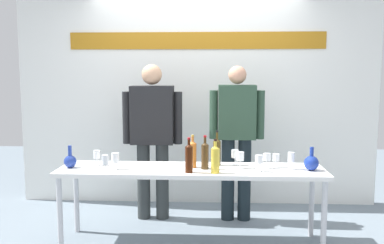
% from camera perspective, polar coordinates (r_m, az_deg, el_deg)
% --- Properties ---
extents(ground_plane, '(10.00, 10.00, 0.00)m').
position_cam_1_polar(ground_plane, '(4.13, -0.11, -16.12)').
color(ground_plane, slate).
extents(back_wall, '(4.34, 0.11, 3.00)m').
position_cam_1_polar(back_wall, '(5.10, 0.64, 5.62)').
color(back_wall, white).
rests_on(back_wall, ground).
extents(display_table, '(2.46, 0.56, 0.72)m').
position_cam_1_polar(display_table, '(3.92, -0.11, -7.14)').
color(display_table, white).
rests_on(display_table, ground).
extents(decanter_blue_left, '(0.12, 0.12, 0.21)m').
position_cam_1_polar(decanter_blue_left, '(4.07, -16.23, -5.08)').
color(decanter_blue_left, navy).
rests_on(decanter_blue_left, display_table).
extents(decanter_blue_right, '(0.13, 0.13, 0.22)m').
position_cam_1_polar(decanter_blue_right, '(3.95, 15.92, -5.33)').
color(decanter_blue_right, navy).
rests_on(decanter_blue_right, display_table).
extents(presenter_left, '(0.65, 0.22, 1.69)m').
position_cam_1_polar(presenter_left, '(4.56, -5.40, -1.18)').
color(presenter_left, '#2D3132').
rests_on(presenter_left, ground).
extents(presenter_right, '(0.59, 0.22, 1.68)m').
position_cam_1_polar(presenter_right, '(4.52, 6.09, -1.56)').
color(presenter_right, black).
rests_on(presenter_right, ground).
extents(wine_bottle_0, '(0.07, 0.07, 0.31)m').
position_cam_1_polar(wine_bottle_0, '(3.85, 1.77, -4.46)').
color(wine_bottle_0, '#422E15').
rests_on(wine_bottle_0, display_table).
extents(wine_bottle_1, '(0.07, 0.07, 0.31)m').
position_cam_1_polar(wine_bottle_1, '(3.71, -0.42, -4.84)').
color(wine_bottle_1, '#371405').
rests_on(wine_bottle_1, display_table).
extents(wine_bottle_2, '(0.07, 0.07, 0.31)m').
position_cam_1_polar(wine_bottle_2, '(3.91, 0.09, -4.28)').
color(wine_bottle_2, orange).
rests_on(wine_bottle_2, display_table).
extents(wine_bottle_3, '(0.08, 0.08, 0.30)m').
position_cam_1_polar(wine_bottle_3, '(3.70, 3.18, -4.97)').
color(wine_bottle_3, gold).
rests_on(wine_bottle_3, display_table).
extents(wine_bottle_4, '(0.07, 0.07, 0.33)m').
position_cam_1_polar(wine_bottle_4, '(4.01, 3.41, -3.95)').
color(wine_bottle_4, '#463714').
rests_on(wine_bottle_4, display_table).
extents(wine_glass_left_0, '(0.06, 0.06, 0.16)m').
position_cam_1_polar(wine_glass_left_0, '(3.79, -11.72, -5.11)').
color(wine_glass_left_0, white).
rests_on(wine_glass_left_0, display_table).
extents(wine_glass_left_1, '(0.07, 0.07, 0.15)m').
position_cam_1_polar(wine_glass_left_1, '(3.90, -10.39, -4.84)').
color(wine_glass_left_1, white).
rests_on(wine_glass_left_1, display_table).
extents(wine_glass_left_2, '(0.06, 0.06, 0.15)m').
position_cam_1_polar(wine_glass_left_2, '(4.10, -12.80, -4.35)').
color(wine_glass_left_2, white).
rests_on(wine_glass_left_2, display_table).
extents(wine_glass_right_0, '(0.07, 0.07, 0.15)m').
position_cam_1_polar(wine_glass_right_0, '(3.80, 9.09, -5.07)').
color(wine_glass_right_0, white).
rests_on(wine_glass_right_0, display_table).
extents(wine_glass_right_1, '(0.06, 0.06, 0.16)m').
position_cam_1_polar(wine_glass_right_1, '(3.94, 13.33, -4.75)').
color(wine_glass_right_1, white).
rests_on(wine_glass_right_1, display_table).
extents(wine_glass_right_2, '(0.07, 0.07, 0.15)m').
position_cam_1_polar(wine_glass_right_2, '(4.04, 5.87, -4.35)').
color(wine_glass_right_2, white).
rests_on(wine_glass_right_2, display_table).
extents(wine_glass_right_3, '(0.07, 0.07, 0.15)m').
position_cam_1_polar(wine_glass_right_3, '(3.90, 6.57, -4.69)').
color(wine_glass_right_3, white).
rests_on(wine_glass_right_3, display_table).
extents(wine_glass_right_4, '(0.07, 0.07, 0.14)m').
position_cam_1_polar(wine_glass_right_4, '(3.93, 10.12, -4.75)').
color(wine_glass_right_4, white).
rests_on(wine_glass_right_4, display_table).
extents(wine_glass_right_5, '(0.06, 0.06, 0.13)m').
position_cam_1_polar(wine_glass_right_5, '(4.00, 11.34, -4.78)').
color(wine_glass_right_5, white).
rests_on(wine_glass_right_5, display_table).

